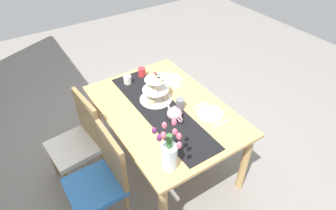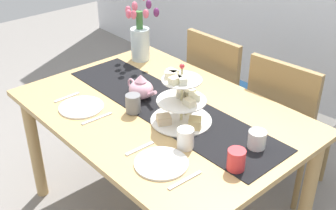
% 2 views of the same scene
% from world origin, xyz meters
% --- Properties ---
extents(ground_plane, '(8.00, 8.00, 0.00)m').
position_xyz_m(ground_plane, '(0.00, 0.00, 0.00)').
color(ground_plane, gray).
extents(dining_table, '(1.45, 1.01, 0.74)m').
position_xyz_m(dining_table, '(0.00, 0.00, 0.63)').
color(dining_table, tan).
rests_on(dining_table, ground_plane).
extents(chair_left, '(0.43, 0.43, 0.91)m').
position_xyz_m(chair_left, '(-0.22, 0.73, 0.50)').
color(chair_left, olive).
rests_on(chair_left, ground_plane).
extents(chair_right, '(0.46, 0.46, 0.91)m').
position_xyz_m(chair_right, '(0.30, 0.73, 0.50)').
color(chair_right, olive).
rests_on(chair_right, ground_plane).
extents(table_runner, '(1.35, 0.34, 0.00)m').
position_xyz_m(table_runner, '(0.00, 0.04, 0.74)').
color(table_runner, black).
rests_on(table_runner, dining_table).
extents(tiered_cake_stand, '(0.30, 0.30, 0.30)m').
position_xyz_m(tiered_cake_stand, '(0.15, -0.00, 0.84)').
color(tiered_cake_stand, beige).
rests_on(tiered_cake_stand, table_runner).
extents(teapot, '(0.24, 0.13, 0.14)m').
position_xyz_m(teapot, '(-0.16, 0.00, 0.80)').
color(teapot, '#E5A8BC').
rests_on(teapot, table_runner).
extents(tulip_vase, '(0.22, 0.18, 0.41)m').
position_xyz_m(tulip_vase, '(-0.57, 0.32, 0.88)').
color(tulip_vase, silver).
rests_on(tulip_vase, dining_table).
extents(cream_jug, '(0.08, 0.08, 0.08)m').
position_xyz_m(cream_jug, '(0.53, 0.10, 0.78)').
color(cream_jug, white).
rests_on(cream_jug, dining_table).
extents(dinner_plate_left, '(0.23, 0.23, 0.01)m').
position_xyz_m(dinner_plate_left, '(-0.29, -0.30, 0.74)').
color(dinner_plate_left, white).
rests_on(dinner_plate_left, dining_table).
extents(fork_left, '(0.02, 0.15, 0.01)m').
position_xyz_m(fork_left, '(-0.43, -0.30, 0.74)').
color(fork_left, silver).
rests_on(fork_left, dining_table).
extents(knife_left, '(0.02, 0.17, 0.01)m').
position_xyz_m(knife_left, '(-0.14, -0.30, 0.74)').
color(knife_left, silver).
rests_on(knife_left, dining_table).
extents(dinner_plate_right, '(0.23, 0.23, 0.01)m').
position_xyz_m(dinner_plate_right, '(0.34, -0.30, 0.74)').
color(dinner_plate_right, white).
rests_on(dinner_plate_right, dining_table).
extents(fork_right, '(0.02, 0.15, 0.01)m').
position_xyz_m(fork_right, '(0.20, -0.30, 0.74)').
color(fork_right, silver).
rests_on(fork_right, dining_table).
extents(knife_right, '(0.02, 0.17, 0.01)m').
position_xyz_m(knife_right, '(0.49, -0.30, 0.74)').
color(knife_right, silver).
rests_on(knife_right, dining_table).
extents(mug_grey, '(0.08, 0.08, 0.09)m').
position_xyz_m(mug_grey, '(-0.07, -0.12, 0.79)').
color(mug_grey, slate).
rests_on(mug_grey, table_runner).
extents(mug_white_text, '(0.08, 0.08, 0.09)m').
position_xyz_m(mug_white_text, '(0.32, -0.14, 0.78)').
color(mug_white_text, white).
rests_on(mug_white_text, dining_table).
extents(mug_orange, '(0.08, 0.08, 0.09)m').
position_xyz_m(mug_orange, '(0.57, -0.09, 0.78)').
color(mug_orange, red).
rests_on(mug_orange, dining_table).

